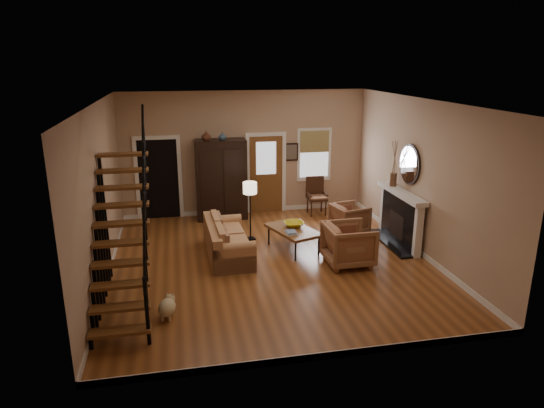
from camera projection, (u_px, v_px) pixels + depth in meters
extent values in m
plane|color=brown|center=(271.00, 262.00, 10.12)|extent=(7.00, 7.00, 0.00)
plane|color=white|center=(271.00, 102.00, 9.16)|extent=(7.00, 7.00, 0.00)
cube|color=tan|center=(245.00, 153.00, 12.93)|extent=(6.50, 0.04, 3.30)
cube|color=tan|center=(100.00, 195.00, 9.03)|extent=(0.04, 7.00, 3.30)
cube|color=tan|center=(421.00, 178.00, 10.25)|extent=(0.04, 7.00, 3.30)
cube|color=black|center=(159.00, 178.00, 12.81)|extent=(1.00, 0.36, 2.10)
cube|color=brown|center=(266.00, 175.00, 13.18)|extent=(0.90, 0.06, 2.10)
cube|color=silver|center=(314.00, 155.00, 13.29)|extent=(0.96, 0.06, 1.46)
cube|color=black|center=(402.00, 219.00, 11.01)|extent=(0.24, 1.60, 1.15)
cube|color=white|center=(401.00, 193.00, 10.82)|extent=(0.30, 1.95, 0.10)
cylinder|color=silver|center=(409.00, 164.00, 10.66)|extent=(0.05, 0.90, 0.90)
imported|color=#4C2619|center=(206.00, 136.00, 12.14)|extent=(0.24, 0.24, 0.25)
imported|color=#334C60|center=(222.00, 136.00, 12.22)|extent=(0.20, 0.20, 0.21)
imported|color=gold|center=(294.00, 224.00, 10.79)|extent=(0.44, 0.44, 0.11)
imported|color=brown|center=(349.00, 244.00, 9.92)|extent=(0.97, 0.94, 0.87)
imported|color=brown|center=(350.00, 218.00, 11.76)|extent=(0.93, 0.91, 0.72)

